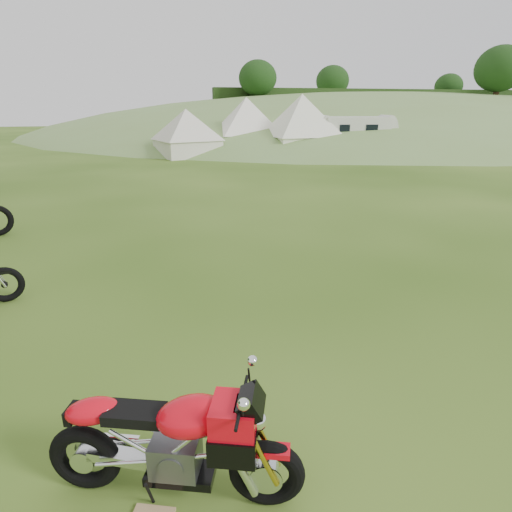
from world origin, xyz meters
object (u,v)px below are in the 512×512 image
object	(u,v)px
caravan	(354,135)
tent_mid	(247,127)
tent_left	(187,132)
tent_right	(301,127)
sport_motorcycle	(172,435)

from	to	relation	value
caravan	tent_mid	bearing A→B (deg)	161.80
tent_left	tent_mid	xyz separation A→B (m)	(3.73, 1.80, 0.18)
tent_left	tent_right	bearing A→B (deg)	-21.57
sport_motorcycle	tent_left	bearing A→B (deg)	104.34
tent_right	caravan	bearing A→B (deg)	-12.04
tent_mid	caravan	bearing A→B (deg)	-29.57
tent_right	sport_motorcycle	bearing A→B (deg)	-115.34
tent_left	tent_right	distance (m)	6.35
tent_left	tent_mid	world-z (taller)	tent_mid
sport_motorcycle	caravan	xyz separation A→B (m)	(11.56, 20.67, 0.52)
tent_left	caravan	bearing A→B (deg)	-22.61
sport_motorcycle	caravan	size ratio (longest dim) A/B	0.39
tent_mid	caravan	world-z (taller)	tent_mid
sport_motorcycle	caravan	distance (m)	23.69
sport_motorcycle	tent_mid	xyz separation A→B (m)	(5.93, 23.54, 0.93)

